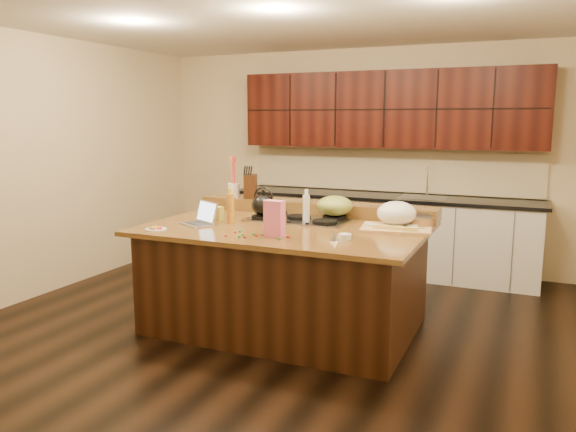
% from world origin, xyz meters
% --- Properties ---
extents(room, '(5.52, 5.02, 2.72)m').
position_xyz_m(room, '(0.00, 0.00, 1.35)').
color(room, black).
rests_on(room, ground).
extents(island, '(2.40, 1.60, 0.92)m').
position_xyz_m(island, '(0.00, 0.00, 0.46)').
color(island, black).
rests_on(island, ground).
extents(back_ledge, '(2.40, 0.30, 0.12)m').
position_xyz_m(back_ledge, '(0.00, 0.70, 0.98)').
color(back_ledge, black).
rests_on(back_ledge, island).
extents(cooktop, '(0.92, 0.52, 0.05)m').
position_xyz_m(cooktop, '(0.00, 0.30, 0.94)').
color(cooktop, gray).
rests_on(cooktop, island).
extents(back_counter, '(3.70, 0.66, 2.40)m').
position_xyz_m(back_counter, '(0.30, 2.23, 0.98)').
color(back_counter, silver).
rests_on(back_counter, ground).
extents(kettle, '(0.26, 0.26, 0.20)m').
position_xyz_m(kettle, '(-0.30, 0.17, 1.06)').
color(kettle, black).
rests_on(kettle, cooktop).
extents(green_bowl, '(0.43, 0.43, 0.18)m').
position_xyz_m(green_bowl, '(0.30, 0.43, 1.06)').
color(green_bowl, olive).
rests_on(green_bowl, cooktop).
extents(laptop, '(0.37, 0.34, 0.20)m').
position_xyz_m(laptop, '(-0.71, -0.24, 0.97)').
color(laptop, '#B7B7BC').
rests_on(laptop, island).
extents(oil_bottle, '(0.08, 0.08, 0.27)m').
position_xyz_m(oil_bottle, '(-0.48, -0.11, 1.06)').
color(oil_bottle, '#C68223').
rests_on(oil_bottle, island).
extents(vinegar_bottle, '(0.08, 0.08, 0.25)m').
position_xyz_m(vinegar_bottle, '(0.10, 0.23, 1.04)').
color(vinegar_bottle, silver).
rests_on(vinegar_bottle, island).
extents(wooden_tray, '(0.63, 0.50, 0.23)m').
position_xyz_m(wooden_tray, '(0.91, 0.27, 1.02)').
color(wooden_tray, tan).
rests_on(wooden_tray, island).
extents(ramekin_a, '(0.12, 0.12, 0.04)m').
position_xyz_m(ramekin_a, '(0.65, -0.33, 0.94)').
color(ramekin_a, white).
rests_on(ramekin_a, island).
extents(ramekin_b, '(0.13, 0.13, 0.04)m').
position_xyz_m(ramekin_b, '(1.04, 0.27, 0.94)').
color(ramekin_b, white).
rests_on(ramekin_b, island).
extents(ramekin_c, '(0.13, 0.13, 0.04)m').
position_xyz_m(ramekin_c, '(0.72, 0.16, 0.94)').
color(ramekin_c, white).
rests_on(ramekin_c, island).
extents(strainer_bowl, '(0.30, 0.30, 0.09)m').
position_xyz_m(strainer_bowl, '(1.08, 0.41, 0.97)').
color(strainer_bowl, '#996B3F').
rests_on(strainer_bowl, island).
extents(kitchen_timer, '(0.08, 0.08, 0.07)m').
position_xyz_m(kitchen_timer, '(0.59, -0.38, 0.96)').
color(kitchen_timer, silver).
rests_on(kitchen_timer, island).
extents(pink_bag, '(0.16, 0.09, 0.29)m').
position_xyz_m(pink_bag, '(0.10, -0.45, 1.07)').
color(pink_bag, pink).
rests_on(pink_bag, island).
extents(candy_plate, '(0.20, 0.20, 0.01)m').
position_xyz_m(candy_plate, '(-0.93, -0.61, 0.93)').
color(candy_plate, white).
rests_on(candy_plate, island).
extents(package_box, '(0.11, 0.09, 0.13)m').
position_xyz_m(package_box, '(-0.66, -0.02, 0.99)').
color(package_box, gold).
rests_on(package_box, island).
extents(utensil_crock, '(0.14, 0.14, 0.14)m').
position_xyz_m(utensil_crock, '(-0.91, 0.70, 1.11)').
color(utensil_crock, white).
rests_on(utensil_crock, back_ledge).
extents(knife_block, '(0.18, 0.23, 0.24)m').
position_xyz_m(knife_block, '(-0.71, 0.70, 1.16)').
color(knife_block, black).
rests_on(knife_block, back_ledge).
extents(gumdrop_0, '(0.02, 0.02, 0.02)m').
position_xyz_m(gumdrop_0, '(-0.25, -0.46, 0.93)').
color(gumdrop_0, red).
rests_on(gumdrop_0, island).
extents(gumdrop_1, '(0.02, 0.02, 0.02)m').
position_xyz_m(gumdrop_1, '(-0.23, -0.41, 0.93)').
color(gumdrop_1, '#198C26').
rests_on(gumdrop_1, island).
extents(gumdrop_2, '(0.02, 0.02, 0.02)m').
position_xyz_m(gumdrop_2, '(-0.09, -0.60, 0.93)').
color(gumdrop_2, red).
rests_on(gumdrop_2, island).
extents(gumdrop_3, '(0.02, 0.02, 0.02)m').
position_xyz_m(gumdrop_3, '(-0.13, -0.60, 0.93)').
color(gumdrop_3, '#198C26').
rests_on(gumdrop_3, island).
extents(gumdrop_4, '(0.02, 0.02, 0.02)m').
position_xyz_m(gumdrop_4, '(0.01, -0.41, 0.93)').
color(gumdrop_4, red).
rests_on(gumdrop_4, island).
extents(gumdrop_5, '(0.02, 0.02, 0.02)m').
position_xyz_m(gumdrop_5, '(0.14, -0.44, 0.93)').
color(gumdrop_5, '#198C26').
rests_on(gumdrop_5, island).
extents(gumdrop_6, '(0.02, 0.02, 0.02)m').
position_xyz_m(gumdrop_6, '(0.00, -0.45, 0.93)').
color(gumdrop_6, red).
rests_on(gumdrop_6, island).
extents(gumdrop_7, '(0.02, 0.02, 0.02)m').
position_xyz_m(gumdrop_7, '(0.19, -0.54, 0.93)').
color(gumdrop_7, '#198C26').
rests_on(gumdrop_7, island).
extents(gumdrop_8, '(0.02, 0.02, 0.02)m').
position_xyz_m(gumdrop_8, '(0.22, -0.44, 0.93)').
color(gumdrop_8, red).
rests_on(gumdrop_8, island).
extents(gumdrop_9, '(0.02, 0.02, 0.02)m').
position_xyz_m(gumdrop_9, '(-0.08, -0.46, 0.93)').
color(gumdrop_9, '#198C26').
rests_on(gumdrop_9, island).
extents(gumdrop_10, '(0.02, 0.02, 0.02)m').
position_xyz_m(gumdrop_10, '(-0.25, -0.61, 0.93)').
color(gumdrop_10, red).
rests_on(gumdrop_10, island).
extents(gumdrop_11, '(0.02, 0.02, 0.02)m').
position_xyz_m(gumdrop_11, '(-0.14, -0.53, 0.93)').
color(gumdrop_11, '#198C26').
rests_on(gumdrop_11, island).
extents(gumdrop_12, '(0.02, 0.02, 0.02)m').
position_xyz_m(gumdrop_12, '(0.07, -0.39, 0.93)').
color(gumdrop_12, red).
rests_on(gumdrop_12, island).
extents(gumdrop_13, '(0.02, 0.02, 0.02)m').
position_xyz_m(gumdrop_13, '(-0.01, -0.43, 0.93)').
color(gumdrop_13, '#198C26').
rests_on(gumdrop_13, island).
extents(gumdrop_14, '(0.02, 0.02, 0.02)m').
position_xyz_m(gumdrop_14, '(-0.03, -0.50, 0.93)').
color(gumdrop_14, red).
rests_on(gumdrop_14, island).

